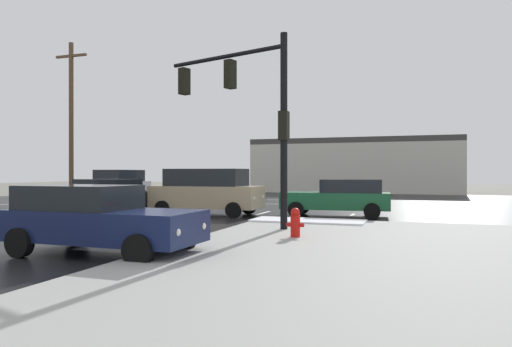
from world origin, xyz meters
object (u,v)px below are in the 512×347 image
at_px(suv_tan, 207,191).
at_px(fire_hydrant, 295,222).
at_px(sedan_navy, 97,218).
at_px(sedan_green, 339,197).
at_px(sedan_black, 99,196).
at_px(suv_white, 212,184).
at_px(suv_silver, 120,185).
at_px(traffic_signal_mast, 250,102).
at_px(utility_pole_far, 71,120).

bearing_deg(suv_tan, fire_hydrant, -49.57).
xyz_separation_m(sedan_navy, sedan_green, (3.82, 10.92, 0.00)).
height_order(sedan_black, suv_white, suv_white).
xyz_separation_m(suv_silver, suv_white, (4.16, 5.04, 0.00)).
bearing_deg(suv_silver, traffic_signal_mast, -136.63).
height_order(fire_hydrant, utility_pole_far, utility_pole_far).
xyz_separation_m(suv_tan, sedan_green, (5.64, 1.12, -0.24)).
bearing_deg(suv_white, sedan_black, 98.56).
distance_m(sedan_green, utility_pole_far, 17.67).
bearing_deg(fire_hydrant, traffic_signal_mast, 135.47).
bearing_deg(sedan_black, traffic_signal_mast, 166.92).
distance_m(traffic_signal_mast, sedan_navy, 6.60).
relative_size(suv_silver, utility_pole_far, 0.51).
relative_size(traffic_signal_mast, suv_tan, 1.25).
relative_size(sedan_navy, suv_tan, 0.94).
relative_size(fire_hydrant, suv_silver, 0.16).
distance_m(sedan_navy, suv_tan, 9.97).
distance_m(fire_hydrant, utility_pole_far, 20.53).
height_order(fire_hydrant, suv_white, suv_white).
bearing_deg(sedan_navy, utility_pole_far, 132.95).
bearing_deg(sedan_green, suv_silver, -25.33).
bearing_deg(suv_tan, traffic_signal_mast, -51.58).
bearing_deg(traffic_signal_mast, sedan_navy, 88.21).
bearing_deg(sedan_navy, fire_hydrant, 43.04).
height_order(suv_silver, utility_pole_far, utility_pole_far).
xyz_separation_m(sedan_navy, suv_white, (-6.84, 21.54, 0.24)).
relative_size(traffic_signal_mast, fire_hydrant, 7.66).
distance_m(sedan_navy, suv_silver, 19.83).
height_order(sedan_black, utility_pole_far, utility_pole_far).
distance_m(suv_silver, sedan_green, 15.84).
distance_m(sedan_green, sedan_black, 10.47).
distance_m(traffic_signal_mast, sedan_black, 9.22).
bearing_deg(traffic_signal_mast, suv_white, -45.32).
height_order(traffic_signal_mast, suv_tan, traffic_signal_mast).
height_order(sedan_navy, sedan_black, same).
distance_m(traffic_signal_mast, fire_hydrant, 4.59).
distance_m(sedan_navy, sedan_green, 11.57).
bearing_deg(sedan_green, suv_white, -49.59).
distance_m(suv_tan, suv_white, 12.77).
bearing_deg(sedan_black, suv_tan, -155.00).
relative_size(sedan_green, suv_white, 0.93).
relative_size(suv_tan, suv_silver, 0.98).
bearing_deg(suv_tan, sedan_black, -162.51).
distance_m(fire_hydrant, suv_tan, 8.50).
xyz_separation_m(traffic_signal_mast, sedan_navy, (-1.79, -5.41, -3.32)).
bearing_deg(sedan_black, sedan_green, -158.96).
bearing_deg(sedan_navy, suv_white, 108.44).
bearing_deg(traffic_signal_mast, suv_tan, -34.09).
bearing_deg(suv_tan, suv_silver, 142.94).
bearing_deg(sedan_black, utility_pole_far, -35.69).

